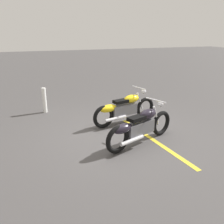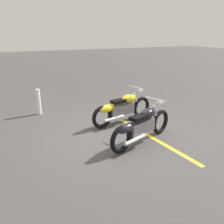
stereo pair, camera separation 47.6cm
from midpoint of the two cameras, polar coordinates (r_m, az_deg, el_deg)
The scene contains 5 objects.
ground_plane at distance 6.67m, azimuth -0.36°, elevation -5.07°, with size 60.00×60.00×0.00m, color #474444.
motorcycle_bright_foreground at distance 7.28m, azimuth 0.39°, elevation 0.89°, with size 2.20×0.77×1.04m.
motorcycle_dark_foreground at distance 5.97m, azimuth 4.60°, elevation -3.23°, with size 2.13×0.92×1.04m.
bollard_post at distance 8.49m, azimuth -18.38°, elevation 2.27°, with size 0.14×0.14×0.86m, color white.
parking_stripe_near at distance 6.41m, azimuth 7.73°, elevation -6.24°, with size 3.20×0.12×0.01m, color yellow.
Camera 2 is at (2.80, 5.44, 2.67)m, focal length 39.01 mm.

